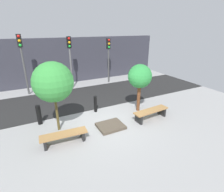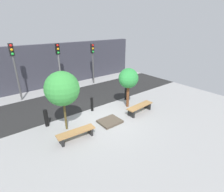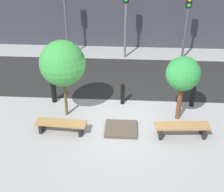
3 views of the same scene
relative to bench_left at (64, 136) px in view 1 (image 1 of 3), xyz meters
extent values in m
plane|color=#949494|center=(2.13, 0.69, -0.31)|extent=(18.00, 18.00, 0.00)
cube|color=black|center=(2.13, 4.24, -0.30)|extent=(18.00, 4.00, 0.01)
cube|color=#33333D|center=(2.13, 8.17, 1.45)|extent=(16.20, 0.50, 3.52)
cube|color=black|center=(-0.72, 0.05, -0.13)|extent=(0.13, 0.47, 0.36)
cube|color=black|center=(0.72, -0.05, -0.13)|extent=(0.13, 0.47, 0.36)
cube|color=#9E7242|center=(0.00, 0.00, 0.09)|extent=(1.82, 0.59, 0.06)
cube|color=black|center=(3.50, -0.05, -0.10)|extent=(0.13, 0.48, 0.42)
cube|color=black|center=(5.02, 0.05, -0.10)|extent=(0.13, 0.48, 0.42)
cube|color=#9E7242|center=(4.26, 0.00, 0.14)|extent=(1.91, 0.60, 0.06)
cube|color=#4C4235|center=(2.13, 0.20, -0.25)|extent=(1.16, 0.98, 0.12)
cylinder|color=#4F4220|center=(0.00, 1.08, 0.57)|extent=(0.11, 0.11, 1.75)
sphere|color=green|center=(0.00, 1.08, 1.90)|extent=(1.64, 1.64, 1.64)
cylinder|color=brown|center=(4.26, 1.08, 0.48)|extent=(0.17, 0.17, 1.59)
sphere|color=#2E8E3F|center=(4.26, 1.08, 1.61)|extent=(1.22, 1.22, 1.22)
cylinder|color=black|center=(-0.68, 1.99, 0.16)|extent=(0.21, 0.21, 0.93)
cylinder|color=black|center=(2.13, 1.99, 0.13)|extent=(0.16, 0.16, 0.88)
cylinder|color=black|center=(4.94, 1.99, 0.12)|extent=(0.18, 0.18, 0.87)
cylinder|color=#4B4B4B|center=(-0.90, 6.54, 1.63)|extent=(0.12, 0.12, 3.87)
cube|color=black|center=(-0.90, 6.54, 3.17)|extent=(0.28, 0.16, 0.78)
sphere|color=red|center=(-0.90, 6.44, 3.43)|extent=(0.17, 0.17, 0.17)
sphere|color=orange|center=(-0.90, 6.44, 3.17)|extent=(0.17, 0.17, 0.17)
sphere|color=green|center=(-0.90, 6.44, 2.91)|extent=(0.17, 0.17, 0.17)
cylinder|color=slate|center=(2.13, 6.54, 1.53)|extent=(0.12, 0.12, 3.67)
cube|color=black|center=(2.13, 6.54, 2.97)|extent=(0.28, 0.16, 0.78)
sphere|color=red|center=(2.13, 6.44, 3.23)|extent=(0.17, 0.17, 0.17)
sphere|color=orange|center=(2.13, 6.44, 2.97)|extent=(0.17, 0.17, 0.17)
sphere|color=green|center=(2.13, 6.44, 2.71)|extent=(0.17, 0.17, 0.17)
cylinder|color=#494949|center=(5.16, 6.54, 1.43)|extent=(0.12, 0.12, 3.47)
cube|color=black|center=(5.16, 6.54, 2.77)|extent=(0.28, 0.16, 0.78)
sphere|color=red|center=(5.16, 6.44, 3.03)|extent=(0.17, 0.17, 0.17)
sphere|color=orange|center=(5.16, 6.44, 2.77)|extent=(0.17, 0.17, 0.17)
sphere|color=green|center=(5.16, 6.44, 2.51)|extent=(0.17, 0.17, 0.17)
camera|label=1|loc=(-0.96, -5.95, 3.93)|focal=28.00mm
camera|label=2|loc=(-2.91, -6.38, 4.70)|focal=28.00mm
camera|label=3|loc=(2.31, -8.74, 6.70)|focal=50.00mm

